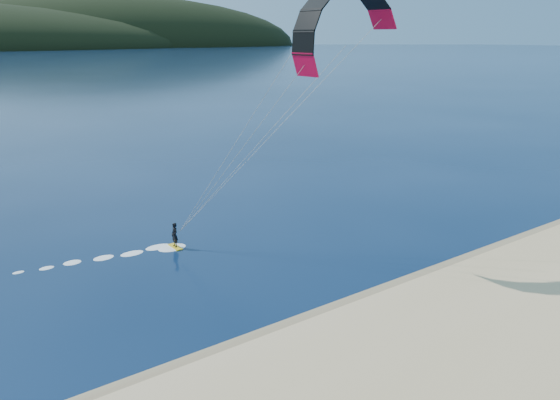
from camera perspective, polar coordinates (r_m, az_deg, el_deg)
name	(u,v)px	position (r m, az deg, el deg)	size (l,w,h in m)	color
ground	(344,385)	(24.17, 6.73, -18.84)	(1800.00, 1800.00, 0.00)	#071733
wet_sand	(281,338)	(27.03, 0.10, -14.34)	(220.00, 2.50, 0.10)	#8C7051
kitesurfer_near	(337,54)	(34.96, 5.99, 15.06)	(23.81, 9.78, 17.57)	yellow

